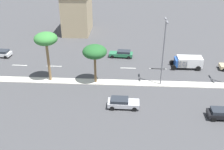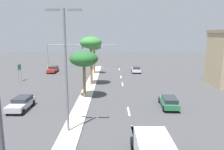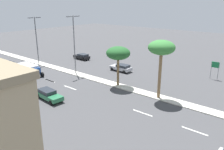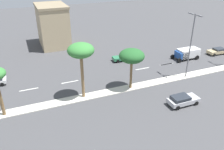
{
  "view_description": "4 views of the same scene",
  "coord_description": "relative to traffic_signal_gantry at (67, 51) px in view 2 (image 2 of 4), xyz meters",
  "views": [
    {
      "loc": [
        37.78,
        33.34,
        21.18
      ],
      "look_at": [
        2.54,
        31.22,
        2.73
      ],
      "focal_mm": 42.79,
      "sensor_mm": 36.0,
      "label": 1
    },
    {
      "loc": [
        -3.6,
        56.9,
        8.61
      ],
      "look_at": [
        -3.68,
        28.8,
        3.27
      ],
      "focal_mm": 34.56,
      "sensor_mm": 36.0,
      "label": 2
    },
    {
      "loc": [
        -27.33,
        6.92,
        12.96
      ],
      "look_at": [
        -2.46,
        27.56,
        2.6
      ],
      "focal_mm": 36.57,
      "sensor_mm": 36.0,
      "label": 3
    },
    {
      "loc": [
        27.73,
        13.78,
        17.77
      ],
      "look_at": [
        2.0,
        24.46,
        3.92
      ],
      "focal_mm": 36.73,
      "sensor_mm": 36.0,
      "label": 4
    }
  ],
  "objects": [
    {
      "name": "median_curb",
      "position": [
        -7.8,
        38.09,
        -4.2
      ],
      "size": [
        1.8,
        78.26,
        0.12
      ],
      "primitive_type": "cube",
      "color": "beige",
      "rests_on": "ground"
    },
    {
      "name": "palm_tree_front",
      "position": [
        -7.74,
        27.36,
        1.07
      ],
      "size": [
        3.78,
        3.78,
        6.31
      ],
      "color": "brown",
      "rests_on": "median_curb"
    },
    {
      "name": "sedan_green_right",
      "position": [
        -18.23,
        31.31,
        -3.53
      ],
      "size": [
        2.08,
        4.65,
        1.37
      ],
      "color": "#287047",
      "rests_on": "ground"
    },
    {
      "name": "lane_stripe_rear",
      "position": [
        -13.35,
        12.63,
        -4.26
      ],
      "size": [
        0.2,
        2.8,
        0.01
      ],
      "primitive_type": "cube",
      "color": "silver",
      "rests_on": "ground"
    },
    {
      "name": "lane_stripe_mid",
      "position": [
        -13.35,
        37.9,
        -4.26
      ],
      "size": [
        0.2,
        2.8,
        0.01
      ],
      "primitive_type": "cube",
      "color": "silver",
      "rests_on": "ground"
    },
    {
      "name": "lane_stripe_leading",
      "position": [
        -13.35,
        2.96,
        -4.26
      ],
      "size": [
        0.2,
        2.8,
        0.01
      ],
      "primitive_type": "cube",
      "color": "silver",
      "rests_on": "ground"
    },
    {
      "name": "street_lamp_center",
      "position": [
        -7.54,
        37.79,
        2.0
      ],
      "size": [
        2.9,
        0.24,
        10.58
      ],
      "color": "slate",
      "rests_on": "median_curb"
    },
    {
      "name": "lane_stripe_trailing",
      "position": [
        -13.35,
        38.06,
        -4.26
      ],
      "size": [
        0.2,
        2.8,
        0.01
      ],
      "primitive_type": "cube",
      "color": "silver",
      "rests_on": "ground"
    },
    {
      "name": "traffic_signal_gantry",
      "position": [
        0.0,
        0.0,
        0.0
      ],
      "size": [
        18.51,
        0.53,
        6.27
      ],
      "color": "gray",
      "rests_on": "ground"
    },
    {
      "name": "directional_road_sign",
      "position": [
        5.67,
        16.42,
        -2.03
      ],
      "size": [
        0.1,
        1.35,
        3.12
      ],
      "color": "gray",
      "rests_on": "ground"
    },
    {
      "name": "ground_plane",
      "position": [
        -7.8,
        29.39,
        -4.26
      ],
      "size": [
        160.0,
        160.0,
        0.0
      ],
      "primitive_type": "plane",
      "color": "#424244"
    },
    {
      "name": "lane_stripe_far",
      "position": [
        -13.35,
        19.07,
        -4.26
      ],
      "size": [
        0.2,
        2.8,
        0.01
      ],
      "primitive_type": "cube",
      "color": "silver",
      "rests_on": "ground"
    },
    {
      "name": "palm_tree_outboard",
      "position": [
        -7.99,
        19.86,
        2.81
      ],
      "size": [
        3.61,
        3.61,
        8.12
      ],
      "color": "olive",
      "rests_on": "median_curb"
    },
    {
      "name": "sedan_silver_outboard",
      "position": [
        -0.92,
        31.9,
        -3.52
      ],
      "size": [
        2.03,
        4.37,
        1.37
      ],
      "color": "#B2B2B7",
      "rests_on": "ground"
    },
    {
      "name": "lane_stripe_front",
      "position": [
        -13.35,
        32.62,
        -4.26
      ],
      "size": [
        0.2,
        2.8,
        0.01
      ],
      "primitive_type": "cube",
      "color": "silver",
      "rests_on": "ground"
    },
    {
      "name": "palm_tree_leading",
      "position": [
        -7.66,
        9.2,
        1.39
      ],
      "size": [
        2.6,
        2.6,
        6.51
      ],
      "color": "brown",
      "rests_on": "median_curb"
    },
    {
      "name": "sedan_white_front",
      "position": [
        -17.02,
        7.57,
        -3.52
      ],
      "size": [
        2.19,
        4.22,
        1.37
      ],
      "color": "silver",
      "rests_on": "ground"
    },
    {
      "name": "sedan_red_rear",
      "position": [
        2.0,
        7.21,
        -3.52
      ],
      "size": [
        1.98,
        4.46,
        1.39
      ],
      "color": "red",
      "rests_on": "ground"
    }
  ]
}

